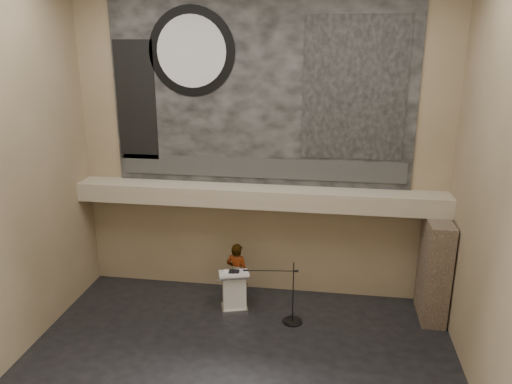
# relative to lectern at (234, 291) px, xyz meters

# --- Properties ---
(floor) EXTENTS (10.00, 10.00, 0.00)m
(floor) POSITION_rel_lectern_xyz_m (0.52, -2.70, -0.55)
(floor) COLOR black
(floor) RESTS_ON ground
(wall_back) EXTENTS (10.00, 0.02, 8.50)m
(wall_back) POSITION_rel_lectern_xyz_m (0.52, 1.30, 3.70)
(wall_back) COLOR #7D6E4F
(wall_back) RESTS_ON floor
(wall_front) EXTENTS (10.00, 0.02, 8.50)m
(wall_front) POSITION_rel_lectern_xyz_m (0.52, -6.70, 3.70)
(wall_front) COLOR #7D6E4F
(wall_front) RESTS_ON floor
(wall_right) EXTENTS (0.02, 8.00, 8.50)m
(wall_right) POSITION_rel_lectern_xyz_m (5.52, -2.70, 3.70)
(wall_right) COLOR #7D6E4F
(wall_right) RESTS_ON floor
(soffit) EXTENTS (10.00, 0.80, 0.50)m
(soffit) POSITION_rel_lectern_xyz_m (0.52, 0.90, 2.40)
(soffit) COLOR tan
(soffit) RESTS_ON wall_back
(sprinkler_left) EXTENTS (0.04, 0.04, 0.06)m
(sprinkler_left) POSITION_rel_lectern_xyz_m (-1.08, 0.85, 2.12)
(sprinkler_left) COLOR #B2893D
(sprinkler_left) RESTS_ON soffit
(sprinkler_right) EXTENTS (0.04, 0.04, 0.06)m
(sprinkler_right) POSITION_rel_lectern_xyz_m (2.42, 0.85, 2.12)
(sprinkler_right) COLOR #B2893D
(sprinkler_right) RESTS_ON soffit
(banner) EXTENTS (8.00, 0.05, 5.00)m
(banner) POSITION_rel_lectern_xyz_m (0.52, 1.27, 5.15)
(banner) COLOR black
(banner) RESTS_ON wall_back
(banner_text_strip) EXTENTS (7.76, 0.02, 0.55)m
(banner_text_strip) POSITION_rel_lectern_xyz_m (0.52, 1.23, 3.10)
(banner_text_strip) COLOR #2B2B2B
(banner_text_strip) RESTS_ON banner
(banner_clock_rim) EXTENTS (2.30, 0.02, 2.30)m
(banner_clock_rim) POSITION_rel_lectern_xyz_m (-1.28, 1.23, 6.15)
(banner_clock_rim) COLOR black
(banner_clock_rim) RESTS_ON banner
(banner_clock_face) EXTENTS (1.84, 0.02, 1.84)m
(banner_clock_face) POSITION_rel_lectern_xyz_m (-1.28, 1.21, 6.15)
(banner_clock_face) COLOR silver
(banner_clock_face) RESTS_ON banner
(banner_building_print) EXTENTS (2.60, 0.02, 3.60)m
(banner_building_print) POSITION_rel_lectern_xyz_m (2.92, 1.23, 5.25)
(banner_building_print) COLOR black
(banner_building_print) RESTS_ON banner
(banner_brick_print) EXTENTS (1.10, 0.02, 3.20)m
(banner_brick_print) POSITION_rel_lectern_xyz_m (-2.88, 1.23, 4.85)
(banner_brick_print) COLOR black
(banner_brick_print) RESTS_ON banner
(stone_pier) EXTENTS (0.60, 1.40, 2.70)m
(stone_pier) POSITION_rel_lectern_xyz_m (5.17, 0.45, 0.80)
(stone_pier) COLOR #433429
(stone_pier) RESTS_ON floor
(lectern) EXTENTS (0.90, 0.75, 1.14)m
(lectern) POSITION_rel_lectern_xyz_m (0.00, 0.00, 0.00)
(lectern) COLOR silver
(lectern) RESTS_ON floor
(binder) EXTENTS (0.29, 0.24, 0.04)m
(binder) POSITION_rel_lectern_xyz_m (0.00, -0.00, 0.56)
(binder) COLOR black
(binder) RESTS_ON lectern
(papers) EXTENTS (0.20, 0.28, 0.00)m
(papers) POSITION_rel_lectern_xyz_m (-0.18, -0.02, 0.55)
(papers) COLOR white
(papers) RESTS_ON lectern
(speaker_person) EXTENTS (0.71, 0.55, 1.73)m
(speaker_person) POSITION_rel_lectern_xyz_m (0.00, 0.44, 0.31)
(speaker_person) COLOR silver
(speaker_person) RESTS_ON floor
(mic_stand) EXTENTS (1.52, 0.52, 1.69)m
(mic_stand) POSITION_rel_lectern_xyz_m (1.56, -0.41, -0.30)
(mic_stand) COLOR black
(mic_stand) RESTS_ON floor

